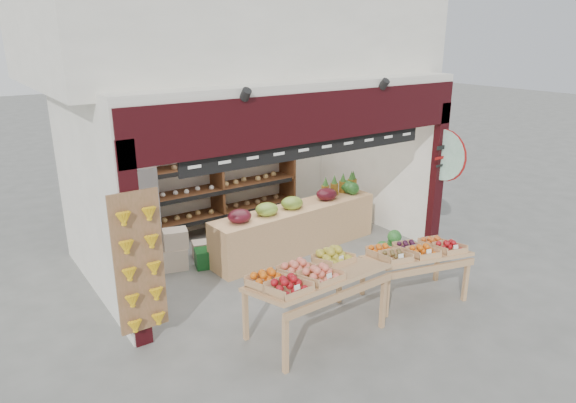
{
  "coord_description": "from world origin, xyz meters",
  "views": [
    {
      "loc": [
        -4.46,
        -6.78,
        3.78
      ],
      "look_at": [
        0.1,
        -0.2,
        1.14
      ],
      "focal_mm": 32.0,
      "sensor_mm": 36.0,
      "label": 1
    }
  ],
  "objects_px": {
    "back_shelving": "(217,170)",
    "display_table_left": "(308,276)",
    "cardboard_stack": "(189,252)",
    "display_table_right": "(416,252)",
    "refrigerator": "(135,211)",
    "watermelon_pile": "(394,248)",
    "mid_counter": "(296,227)"
  },
  "relations": [
    {
      "from": "back_shelving",
      "to": "display_table_right",
      "type": "xyz_separation_m",
      "value": [
        1.1,
        -4.12,
        -0.52
      ]
    },
    {
      "from": "display_table_right",
      "to": "display_table_left",
      "type": "bearing_deg",
      "value": 177.46
    },
    {
      "from": "mid_counter",
      "to": "refrigerator",
      "type": "bearing_deg",
      "value": 153.93
    },
    {
      "from": "refrigerator",
      "to": "display_table_left",
      "type": "xyz_separation_m",
      "value": [
        0.99,
        -3.56,
        -0.05
      ]
    },
    {
      "from": "cardboard_stack",
      "to": "display_table_right",
      "type": "bearing_deg",
      "value": -52.06
    },
    {
      "from": "refrigerator",
      "to": "display_table_left",
      "type": "bearing_deg",
      "value": -66.21
    },
    {
      "from": "back_shelving",
      "to": "cardboard_stack",
      "type": "bearing_deg",
      "value": -135.1
    },
    {
      "from": "back_shelving",
      "to": "display_table_left",
      "type": "relative_size",
      "value": 1.91
    },
    {
      "from": "cardboard_stack",
      "to": "display_table_left",
      "type": "bearing_deg",
      "value": -82.47
    },
    {
      "from": "cardboard_stack",
      "to": "display_table_right",
      "type": "xyz_separation_m",
      "value": [
        2.29,
        -2.93,
        0.48
      ]
    },
    {
      "from": "refrigerator",
      "to": "display_table_right",
      "type": "xyz_separation_m",
      "value": [
        2.9,
        -3.64,
        -0.17
      ]
    },
    {
      "from": "cardboard_stack",
      "to": "mid_counter",
      "type": "xyz_separation_m",
      "value": [
        1.87,
        -0.51,
        0.2
      ]
    },
    {
      "from": "mid_counter",
      "to": "display_table_right",
      "type": "height_order",
      "value": "mid_counter"
    },
    {
      "from": "display_table_left",
      "to": "watermelon_pile",
      "type": "bearing_deg",
      "value": 22.29
    },
    {
      "from": "refrigerator",
      "to": "mid_counter",
      "type": "relative_size",
      "value": 0.54
    },
    {
      "from": "mid_counter",
      "to": "display_table_right",
      "type": "distance_m",
      "value": 2.48
    },
    {
      "from": "cardboard_stack",
      "to": "refrigerator",
      "type": "bearing_deg",
      "value": 131.11
    },
    {
      "from": "back_shelving",
      "to": "refrigerator",
      "type": "xyz_separation_m",
      "value": [
        -1.81,
        -0.48,
        -0.35
      ]
    },
    {
      "from": "refrigerator",
      "to": "cardboard_stack",
      "type": "relative_size",
      "value": 1.67
    },
    {
      "from": "back_shelving",
      "to": "display_table_right",
      "type": "bearing_deg",
      "value": -75.1
    },
    {
      "from": "refrigerator",
      "to": "cardboard_stack",
      "type": "bearing_deg",
      "value": -40.72
    },
    {
      "from": "display_table_left",
      "to": "display_table_right",
      "type": "distance_m",
      "value": 1.92
    },
    {
      "from": "back_shelving",
      "to": "mid_counter",
      "type": "distance_m",
      "value": 1.99
    },
    {
      "from": "mid_counter",
      "to": "watermelon_pile",
      "type": "relative_size",
      "value": 5.49
    },
    {
      "from": "display_table_left",
      "to": "watermelon_pile",
      "type": "xyz_separation_m",
      "value": [
        2.77,
        1.13,
        -0.7
      ]
    },
    {
      "from": "back_shelving",
      "to": "display_table_right",
      "type": "height_order",
      "value": "back_shelving"
    },
    {
      "from": "refrigerator",
      "to": "display_table_right",
      "type": "bearing_deg",
      "value": -43.26
    },
    {
      "from": "refrigerator",
      "to": "watermelon_pile",
      "type": "bearing_deg",
      "value": -24.6
    },
    {
      "from": "back_shelving",
      "to": "mid_counter",
      "type": "xyz_separation_m",
      "value": [
        0.68,
        -1.69,
        -0.8
      ]
    },
    {
      "from": "back_shelving",
      "to": "cardboard_stack",
      "type": "relative_size",
      "value": 3.13
    },
    {
      "from": "refrigerator",
      "to": "mid_counter",
      "type": "distance_m",
      "value": 2.8
    },
    {
      "from": "mid_counter",
      "to": "cardboard_stack",
      "type": "bearing_deg",
      "value": 164.78
    }
  ]
}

